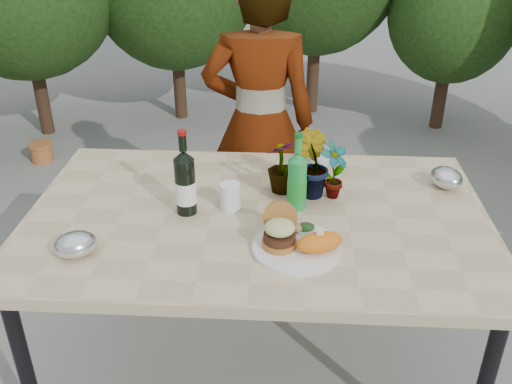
# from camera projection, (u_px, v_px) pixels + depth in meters

# --- Properties ---
(ground) EXTENTS (80.00, 80.00, 0.00)m
(ground) POSITION_uv_depth(u_px,v_px,m) (257.00, 370.00, 2.34)
(ground) COLOR slate
(ground) RESTS_ON ground
(patio_table) EXTENTS (1.60, 1.00, 0.75)m
(patio_table) POSITION_uv_depth(u_px,v_px,m) (257.00, 228.00, 2.01)
(patio_table) COLOR #C9B286
(patio_table) RESTS_ON ground
(dinner_plate) EXTENTS (0.28, 0.28, 0.01)m
(dinner_plate) POSITION_uv_depth(u_px,v_px,m) (297.00, 248.00, 1.78)
(dinner_plate) COLOR white
(dinner_plate) RESTS_ON patio_table
(burger_stack) EXTENTS (0.11, 0.16, 0.11)m
(burger_stack) POSITION_uv_depth(u_px,v_px,m) (280.00, 230.00, 1.78)
(burger_stack) COLOR #B7722D
(burger_stack) RESTS_ON dinner_plate
(sweet_potato) EXTENTS (0.17, 0.12, 0.06)m
(sweet_potato) POSITION_uv_depth(u_px,v_px,m) (319.00, 242.00, 1.74)
(sweet_potato) COLOR orange
(sweet_potato) RESTS_ON dinner_plate
(grilled_veg) EXTENTS (0.08, 0.05, 0.03)m
(grilled_veg) POSITION_uv_depth(u_px,v_px,m) (302.00, 227.00, 1.85)
(grilled_veg) COLOR olive
(grilled_veg) RESTS_ON dinner_plate
(wine_bottle) EXTENTS (0.07, 0.07, 0.31)m
(wine_bottle) POSITION_uv_depth(u_px,v_px,m) (185.00, 183.00, 1.94)
(wine_bottle) COLOR black
(wine_bottle) RESTS_ON patio_table
(sparkling_water) EXTENTS (0.07, 0.07, 0.28)m
(sparkling_water) POSITION_uv_depth(u_px,v_px,m) (297.00, 181.00, 1.97)
(sparkling_water) COLOR #1A9139
(sparkling_water) RESTS_ON patio_table
(plastic_cup) EXTENTS (0.07, 0.07, 0.09)m
(plastic_cup) POSITION_uv_depth(u_px,v_px,m) (230.00, 196.00, 1.99)
(plastic_cup) COLOR white
(plastic_cup) RESTS_ON patio_table
(seedling_left) EXTENTS (0.14, 0.13, 0.22)m
(seedling_left) POSITION_uv_depth(u_px,v_px,m) (334.00, 171.00, 2.03)
(seedling_left) COLOR #226020
(seedling_left) RESTS_ON patio_table
(seedling_mid) EXTENTS (0.17, 0.17, 0.24)m
(seedling_mid) POSITION_uv_depth(u_px,v_px,m) (311.00, 165.00, 2.04)
(seedling_mid) COLOR #22581E
(seedling_mid) RESTS_ON patio_table
(seedling_right) EXTENTS (0.16, 0.16, 0.20)m
(seedling_right) POSITION_uv_depth(u_px,v_px,m) (283.00, 166.00, 2.08)
(seedling_right) COLOR #21521C
(seedling_right) RESTS_ON patio_table
(blue_bowl) EXTENTS (0.15, 0.15, 0.09)m
(blue_bowl) POSITION_uv_depth(u_px,v_px,m) (315.00, 159.00, 2.26)
(blue_bowl) COLOR silver
(blue_bowl) RESTS_ON patio_table
(foil_packet_left) EXTENTS (0.17, 0.16, 0.08)m
(foil_packet_left) POSITION_uv_depth(u_px,v_px,m) (76.00, 245.00, 1.74)
(foil_packet_left) COLOR silver
(foil_packet_left) RESTS_ON patio_table
(foil_packet_right) EXTENTS (0.16, 0.17, 0.08)m
(foil_packet_right) POSITION_uv_depth(u_px,v_px,m) (446.00, 178.00, 2.13)
(foil_packet_right) COLOR silver
(foil_packet_right) RESTS_ON patio_table
(person) EXTENTS (0.56, 0.38, 1.48)m
(person) POSITION_uv_depth(u_px,v_px,m) (259.00, 124.00, 2.72)
(person) COLOR #96604B
(person) RESTS_ON ground
(terracotta_pot) EXTENTS (0.17, 0.17, 0.14)m
(terracotta_pot) POSITION_uv_depth(u_px,v_px,m) (41.00, 152.00, 4.04)
(terracotta_pot) COLOR #B4612E
(terracotta_pot) RESTS_ON ground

